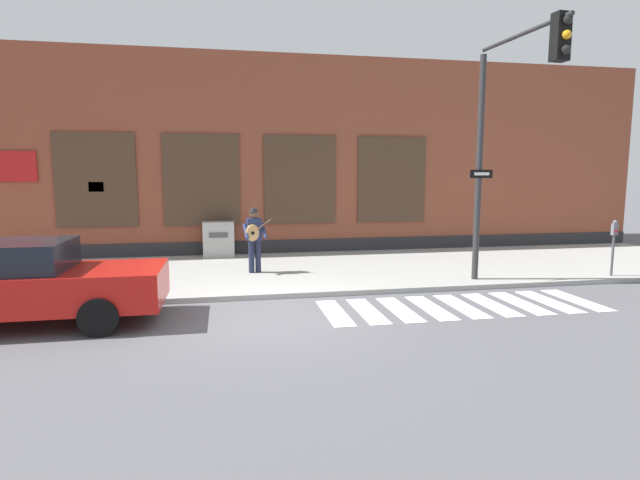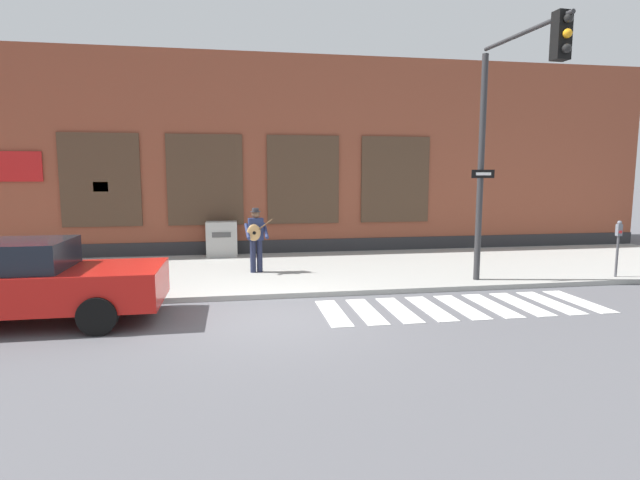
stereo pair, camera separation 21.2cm
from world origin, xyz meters
TOP-DOWN VIEW (x-y plane):
  - ground_plane at (0.00, 0.00)m, footprint 160.00×160.00m
  - sidewalk at (0.00, 4.29)m, footprint 28.00×5.76m
  - building_backdrop at (-0.00, 9.16)m, footprint 28.00×4.06m
  - crosswalk at (3.88, 0.11)m, footprint 5.78×1.90m
  - red_car at (-4.38, 0.36)m, footprint 4.60×2.00m
  - busker at (-0.14, 3.91)m, footprint 0.74×0.57m
  - traffic_light at (5.28, 1.04)m, footprint 0.63×2.90m
  - parking_meter at (8.87, 1.80)m, footprint 0.13×0.11m
  - utility_box at (-1.09, 6.72)m, footprint 0.96×0.56m

SIDE VIEW (x-z plane):
  - ground_plane at x=0.00m, z-range 0.00..0.00m
  - crosswalk at x=3.88m, z-range 0.00..0.01m
  - sidewalk at x=0.00m, z-range 0.00..0.12m
  - utility_box at x=-1.09m, z-range 0.12..1.23m
  - red_car at x=-4.38m, z-range 0.01..1.54m
  - parking_meter at x=8.87m, z-range 0.35..1.78m
  - busker at x=-0.14m, z-range 0.24..1.95m
  - building_backdrop at x=0.00m, z-range 0.00..6.54m
  - traffic_light at x=5.28m, z-range 1.15..6.73m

